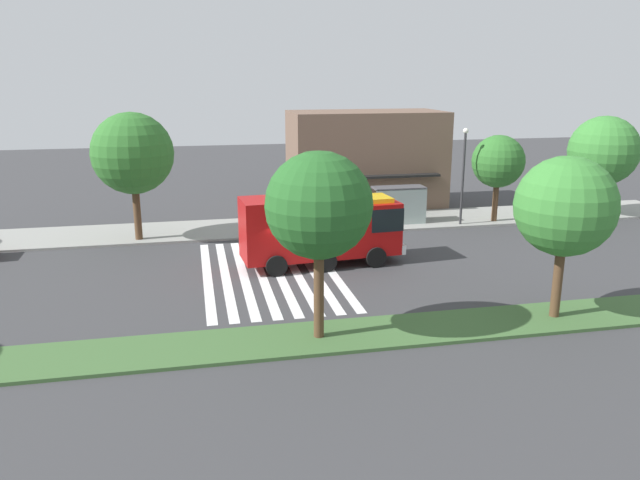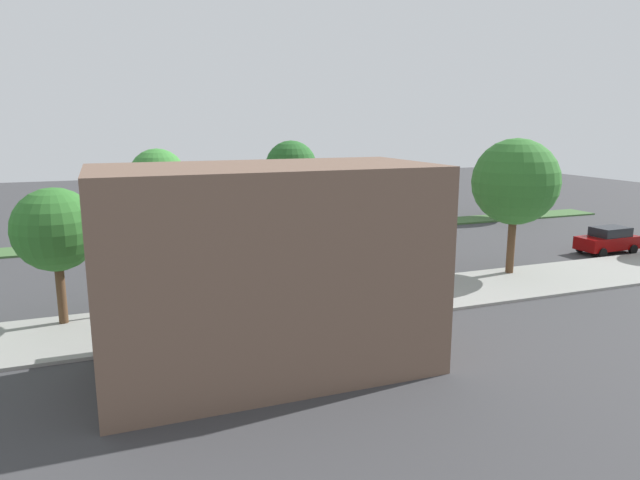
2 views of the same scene
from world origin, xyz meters
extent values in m
plane|color=#38383A|center=(0.00, 0.00, 0.00)|extent=(120.00, 120.00, 0.00)
cube|color=gray|center=(0.00, 9.60, 0.07)|extent=(60.00, 5.34, 0.14)
cube|color=#3D6033|center=(0.00, -8.43, 0.07)|extent=(60.00, 3.00, 0.14)
cube|color=silver|center=(-4.17, 0.00, 0.01)|extent=(0.45, 12.48, 0.01)
cube|color=silver|center=(-3.27, 0.00, 0.01)|extent=(0.45, 12.48, 0.01)
cube|color=silver|center=(-2.37, 0.00, 0.01)|extent=(0.45, 12.48, 0.01)
cube|color=silver|center=(-1.47, 0.00, 0.01)|extent=(0.45, 12.48, 0.01)
cube|color=silver|center=(-0.57, 0.00, 0.01)|extent=(0.45, 12.48, 0.01)
cube|color=silver|center=(0.33, 0.00, 0.01)|extent=(0.45, 12.48, 0.01)
cube|color=silver|center=(1.23, 0.00, 0.01)|extent=(0.45, 12.48, 0.01)
cube|color=silver|center=(2.13, 0.00, 0.01)|extent=(0.45, 12.48, 0.01)
cube|color=#A50C0C|center=(4.74, 1.20, 1.93)|extent=(2.69, 2.73, 2.77)
cube|color=#A50C0C|center=(0.60, 0.87, 2.14)|extent=(6.00, 3.00, 3.17)
cube|color=black|center=(5.12, 1.23, 2.49)|extent=(2.00, 2.70, 1.22)
cube|color=silver|center=(6.09, 1.31, 0.80)|extent=(0.44, 2.55, 0.50)
cube|color=yellow|center=(4.74, 1.20, 3.44)|extent=(1.88, 1.91, 0.24)
cylinder|color=black|center=(4.39, 2.45, 0.55)|extent=(1.12, 0.39, 1.10)
cylinder|color=black|center=(4.60, -0.08, 0.55)|extent=(1.12, 0.39, 1.10)
cylinder|color=black|center=(-0.95, 2.02, 0.55)|extent=(1.12, 0.39, 1.10)
cylinder|color=black|center=(-0.75, -0.51, 0.55)|extent=(1.12, 0.39, 1.10)
cylinder|color=black|center=(1.66, 2.23, 0.55)|extent=(1.12, 0.39, 1.10)
cylinder|color=black|center=(1.86, -0.30, 0.55)|extent=(1.12, 0.39, 1.10)
cube|color=silver|center=(0.45, 5.73, 0.68)|extent=(4.47, 2.06, 0.73)
cube|color=black|center=(0.23, 5.74, 1.33)|extent=(2.53, 1.75, 0.57)
cylinder|color=black|center=(1.94, 6.60, 0.32)|extent=(0.65, 0.25, 0.64)
cylinder|color=black|center=(1.85, 4.74, 0.32)|extent=(0.65, 0.25, 0.64)
cylinder|color=black|center=(-0.96, 6.73, 0.32)|extent=(0.65, 0.25, 0.64)
cylinder|color=black|center=(-1.04, 4.87, 0.32)|extent=(0.65, 0.25, 0.64)
cube|color=#4C4C51|center=(8.84, 8.80, 2.54)|extent=(3.50, 1.40, 0.12)
cube|color=#8C9E99|center=(8.84, 8.14, 1.34)|extent=(3.50, 0.08, 2.40)
cylinder|color=#333338|center=(7.14, 9.45, 1.34)|extent=(0.08, 0.08, 2.40)
cylinder|color=#333338|center=(10.54, 9.45, 1.34)|extent=(0.08, 0.08, 2.40)
cube|color=#2D472D|center=(4.84, 8.54, 0.55)|extent=(1.60, 0.50, 0.08)
cube|color=#2D472D|center=(4.84, 8.32, 0.82)|extent=(1.60, 0.06, 0.45)
cube|color=black|center=(4.12, 8.54, 0.33)|extent=(0.08, 0.45, 0.37)
cube|color=black|center=(5.56, 8.54, 0.33)|extent=(0.08, 0.45, 0.37)
cube|color=#2D472D|center=(1.46, 8.54, 0.55)|extent=(1.60, 0.50, 0.08)
cube|color=#2D472D|center=(1.46, 8.32, 0.82)|extent=(1.60, 0.06, 0.45)
cube|color=black|center=(0.74, 8.54, 0.33)|extent=(0.08, 0.45, 0.37)
cube|color=black|center=(2.18, 8.54, 0.33)|extent=(0.08, 0.45, 0.37)
cylinder|color=#2D2D30|center=(12.81, 7.53, 3.14)|extent=(0.16, 0.16, 6.01)
sphere|color=white|center=(12.81, 7.53, 6.33)|extent=(0.36, 0.36, 0.36)
cube|color=brown|center=(8.35, 15.13, 3.60)|extent=(11.43, 5.72, 7.20)
cube|color=black|center=(8.35, 11.87, 2.80)|extent=(9.14, 0.80, 0.16)
cylinder|color=#513823|center=(-8.01, 7.93, 1.91)|extent=(0.44, 0.44, 3.54)
sphere|color=#2D6B28|center=(-8.01, 7.93, 5.36)|extent=(4.81, 4.81, 4.81)
cylinder|color=#513823|center=(15.47, 7.93, 1.57)|extent=(0.38, 0.38, 2.86)
sphere|color=#2D6B28|center=(15.47, 7.93, 4.23)|extent=(3.51, 3.51, 3.51)
cylinder|color=#47301E|center=(23.36, 7.93, 1.60)|extent=(0.40, 0.40, 2.93)
sphere|color=#387F33|center=(23.36, 7.93, 4.74)|extent=(4.78, 4.78, 4.78)
cylinder|color=#513823|center=(-0.22, -8.43, 2.01)|extent=(0.39, 0.39, 3.75)
sphere|color=#235B23|center=(-0.22, -8.43, 5.27)|extent=(3.96, 3.96, 3.96)
cylinder|color=#513823|center=(9.79, -8.43, 1.77)|extent=(0.39, 0.39, 3.25)
sphere|color=#387F33|center=(9.79, -8.43, 4.80)|extent=(4.01, 4.01, 4.01)
camera|label=1|loc=(-4.67, -29.79, 9.86)|focal=34.53mm
camera|label=2|loc=(13.49, 33.69, 8.60)|focal=32.03mm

